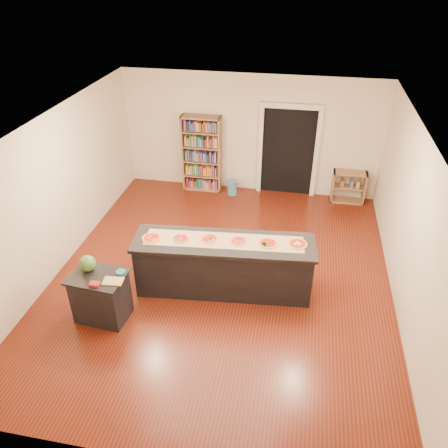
% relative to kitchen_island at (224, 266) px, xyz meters
% --- Properties ---
extents(room, '(6.00, 7.00, 2.80)m').
position_rel_kitchen_island_xyz_m(room, '(-0.10, 0.33, 0.90)').
color(room, beige).
rests_on(room, ground).
extents(doorway, '(1.40, 0.09, 2.21)m').
position_rel_kitchen_island_xyz_m(doorway, '(0.80, 3.79, 0.70)').
color(doorway, black).
rests_on(doorway, room).
extents(kitchen_island, '(3.02, 0.82, 1.00)m').
position_rel_kitchen_island_xyz_m(kitchen_island, '(0.00, 0.00, 0.00)').
color(kitchen_island, black).
rests_on(kitchen_island, ground).
extents(side_counter, '(0.86, 0.63, 0.85)m').
position_rel_kitchen_island_xyz_m(side_counter, '(-1.78, -1.04, -0.07)').
color(side_counter, black).
rests_on(side_counter, ground).
extents(bookshelf, '(0.92, 0.33, 1.85)m').
position_rel_kitchen_island_xyz_m(bookshelf, '(-1.22, 3.61, 0.42)').
color(bookshelf, '#9C6F4B').
rests_on(bookshelf, ground).
extents(low_shelf, '(0.76, 0.32, 0.76)m').
position_rel_kitchen_island_xyz_m(low_shelf, '(2.27, 3.62, -0.12)').
color(low_shelf, '#9C6F4B').
rests_on(low_shelf, ground).
extents(waste_bin, '(0.24, 0.24, 0.35)m').
position_rel_kitchen_island_xyz_m(waste_bin, '(-0.44, 3.47, -0.33)').
color(waste_bin, teal).
rests_on(waste_bin, ground).
extents(kraft_paper, '(2.65, 0.71, 0.00)m').
position_rel_kitchen_island_xyz_m(kraft_paper, '(-0.00, 0.03, 0.50)').
color(kraft_paper, '#A17453').
rests_on(kraft_paper, kitchen_island).
extents(watermelon, '(0.26, 0.26, 0.26)m').
position_rel_kitchen_island_xyz_m(watermelon, '(-1.96, -0.94, 0.47)').
color(watermelon, '#144214').
rests_on(watermelon, side_counter).
extents(cutting_board, '(0.32, 0.23, 0.02)m').
position_rel_kitchen_island_xyz_m(cutting_board, '(-1.48, -1.13, 0.36)').
color(cutting_board, tan).
rests_on(cutting_board, side_counter).
extents(package_red, '(0.15, 0.11, 0.05)m').
position_rel_kitchen_island_xyz_m(package_red, '(-1.71, -1.27, 0.37)').
color(package_red, maroon).
rests_on(package_red, side_counter).
extents(package_teal, '(0.15, 0.15, 0.05)m').
position_rel_kitchen_island_xyz_m(package_teal, '(-1.43, -0.94, 0.37)').
color(package_teal, '#195966').
rests_on(package_teal, side_counter).
extents(pizza_a, '(0.31, 0.31, 0.02)m').
position_rel_kitchen_island_xyz_m(pizza_a, '(-1.20, -0.13, 0.51)').
color(pizza_a, tan).
rests_on(pizza_a, kitchen_island).
extents(pizza_b, '(0.30, 0.30, 0.02)m').
position_rel_kitchen_island_xyz_m(pizza_b, '(-0.72, -0.05, 0.51)').
color(pizza_b, tan).
rests_on(pizza_b, kitchen_island).
extents(pizza_c, '(0.31, 0.31, 0.02)m').
position_rel_kitchen_island_xyz_m(pizza_c, '(-0.24, 0.02, 0.51)').
color(pizza_c, tan).
rests_on(pizza_c, kitchen_island).
extents(pizza_d, '(0.28, 0.28, 0.02)m').
position_rel_kitchen_island_xyz_m(pizza_d, '(0.24, 0.05, 0.51)').
color(pizza_d, tan).
rests_on(pizza_d, kitchen_island).
extents(pizza_e, '(0.31, 0.31, 0.02)m').
position_rel_kitchen_island_xyz_m(pizza_e, '(0.72, 0.07, 0.51)').
color(pizza_e, tan).
rests_on(pizza_e, kitchen_island).
extents(pizza_f, '(0.32, 0.32, 0.02)m').
position_rel_kitchen_island_xyz_m(pizza_f, '(1.20, 0.15, 0.51)').
color(pizza_f, tan).
rests_on(pizza_f, kitchen_island).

